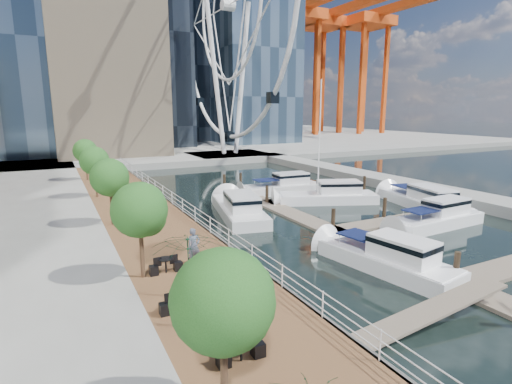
{
  "coord_description": "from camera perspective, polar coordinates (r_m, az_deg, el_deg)",
  "views": [
    {
      "loc": [
        -14.75,
        -14.28,
        8.83
      ],
      "look_at": [
        -1.91,
        10.7,
        3.0
      ],
      "focal_mm": 28.0,
      "sensor_mm": 36.0,
      "label": 1
    }
  ],
  "objects": [
    {
      "name": "boardwalk",
      "position": [
        30.98,
        -15.52,
        -4.31
      ],
      "size": [
        6.0,
        60.0,
        1.0
      ],
      "primitive_type": "cube",
      "color": "brown",
      "rests_on": "ground"
    },
    {
      "name": "breakwater",
      "position": [
        49.52,
        17.93,
        1.47
      ],
      "size": [
        4.0,
        60.0,
        1.0
      ],
      "primitive_type": "cube",
      "color": "gray",
      "rests_on": "ground"
    },
    {
      "name": "pedestrian_near",
      "position": [
        20.89,
        -8.86,
        -7.65
      ],
      "size": [
        0.76,
        0.57,
        1.89
      ],
      "primitive_type": "imported",
      "rotation": [
        0.0,
        0.0,
        0.18
      ],
      "color": "#51586C",
      "rests_on": "boardwalk"
    },
    {
      "name": "moored_yachts",
      "position": [
        36.14,
        11.71,
        -2.66
      ],
      "size": [
        21.36,
        32.96,
        11.5
      ],
      "color": "white",
      "rests_on": "ground"
    },
    {
      "name": "ground",
      "position": [
        22.35,
        17.57,
        -12.12
      ],
      "size": [
        520.0,
        520.0,
        0.0
      ],
      "primitive_type": "plane",
      "color": "black",
      "rests_on": "ground"
    },
    {
      "name": "cafe_tables",
      "position": [
        15.01,
        -7.01,
        -18.17
      ],
      "size": [
        2.5,
        13.7,
        0.74
      ],
      "color": "black",
      "rests_on": "ground"
    },
    {
      "name": "ferris_wheel",
      "position": [
        74.24,
        -4.03,
        25.0
      ],
      "size": [
        5.8,
        45.6,
        47.8
      ],
      "color": "white",
      "rests_on": "ground"
    },
    {
      "name": "pier",
      "position": [
        72.72,
        -3.74,
        5.12
      ],
      "size": [
        14.0,
        12.0,
        1.0
      ],
      "primitive_type": "cube",
      "color": "gray",
      "rests_on": "ground"
    },
    {
      "name": "floating_docks",
      "position": [
        34.26,
        15.45,
        -2.79
      ],
      "size": [
        16.0,
        34.0,
        2.6
      ],
      "color": "#6D6051",
      "rests_on": "ground"
    },
    {
      "name": "land_far",
      "position": [
        117.5,
        -20.07,
        6.95
      ],
      "size": [
        200.0,
        114.0,
        1.0
      ],
      "primitive_type": "cube",
      "color": "gray",
      "rests_on": "ground"
    },
    {
      "name": "street_trees",
      "position": [
        28.83,
        -20.19,
        1.94
      ],
      "size": [
        2.6,
        42.6,
        4.6
      ],
      "color": "#3F2B1C",
      "rests_on": "ground"
    },
    {
      "name": "seawall",
      "position": [
        31.67,
        -10.2,
        -3.71
      ],
      "size": [
        0.25,
        60.0,
        1.0
      ],
      "primitive_type": "cube",
      "color": "#595954",
      "rests_on": "ground"
    },
    {
      "name": "pedestrian_far",
      "position": [
        47.92,
        -20.47,
        2.72
      ],
      "size": [
        1.19,
        0.73,
        1.89
      ],
      "primitive_type": "imported",
      "rotation": [
        0.0,
        0.0,
        2.88
      ],
      "color": "#32363F",
      "rests_on": "boardwalk"
    },
    {
      "name": "port_cranes",
      "position": [
        137.86,
        10.03,
        16.2
      ],
      "size": [
        40.0,
        52.0,
        38.0
      ],
      "color": "#D84C14",
      "rests_on": "ground"
    },
    {
      "name": "cafe_seating",
      "position": [
        14.1,
        -5.2,
        -15.76
      ],
      "size": [
        4.22,
        13.14,
        2.75
      ],
      "color": "#0E361F",
      "rests_on": "ground"
    },
    {
      "name": "yacht_foreground",
      "position": [
        33.59,
        24.29,
        -4.58
      ],
      "size": [
        9.16,
        2.8,
        2.15
      ],
      "primitive_type": null,
      "rotation": [
        0.0,
        0.0,
        1.61
      ],
      "color": "white",
      "rests_on": "ground"
    },
    {
      "name": "railing",
      "position": [
        31.39,
        -10.44,
        -1.93
      ],
      "size": [
        0.1,
        60.0,
        1.05
      ],
      "primitive_type": null,
      "color": "white",
      "rests_on": "boardwalk"
    },
    {
      "name": "pedestrian_mid",
      "position": [
        30.47,
        -14.49,
        -2.07
      ],
      "size": [
        0.77,
        0.88,
        1.52
      ],
      "primitive_type": "imported",
      "rotation": [
        0.0,
        0.0,
        -1.89
      ],
      "color": "#826E5A",
      "rests_on": "boardwalk"
    }
  ]
}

